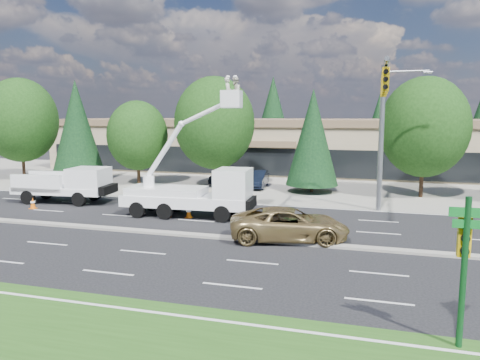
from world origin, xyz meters
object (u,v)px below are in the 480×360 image
(street_sign_pole, at_px, (464,256))
(bucket_truck, at_px, (199,187))
(signal_mast, at_px, (383,114))
(utility_pickup, at_px, (69,188))
(minivan, at_px, (289,224))

(street_sign_pole, bearing_deg, bucket_truck, 133.92)
(signal_mast, distance_m, street_sign_pole, 15.99)
(utility_pickup, bearing_deg, minivan, -24.16)
(signal_mast, xyz_separation_m, minivan, (-4.18, -6.44, -5.27))
(utility_pickup, xyz_separation_m, bucket_truck, (10.26, -1.68, 0.78))
(minivan, bearing_deg, street_sign_pole, -158.46)
(signal_mast, distance_m, minivan, 9.31)
(street_sign_pole, relative_size, utility_pickup, 0.61)
(street_sign_pole, distance_m, minivan, 11.03)
(signal_mast, xyz_separation_m, utility_pickup, (-20.47, -1.12, -5.05))
(bucket_truck, relative_size, minivan, 1.44)
(bucket_truck, bearing_deg, minivan, -34.39)
(street_sign_pole, bearing_deg, utility_pickup, 147.44)
(street_sign_pole, height_order, bucket_truck, bucket_truck)
(street_sign_pole, height_order, utility_pickup, street_sign_pole)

